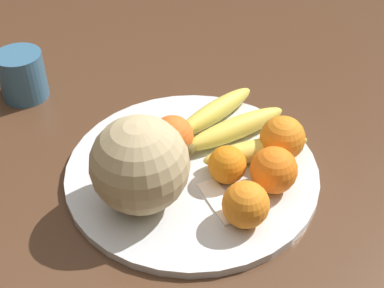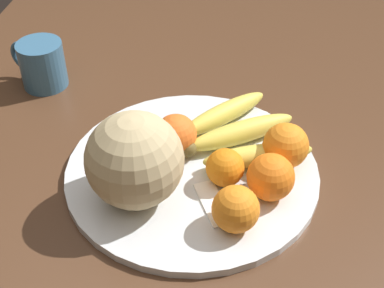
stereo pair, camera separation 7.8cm
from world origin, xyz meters
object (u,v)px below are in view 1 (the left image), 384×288
object	(u,v)px
fruit_bowl	(192,171)
orange_back_left	(173,136)
kitchen_table	(222,178)
orange_back_right	(282,138)
produce_tag	(219,201)
orange_front_right	(224,165)
orange_mid_center	(274,170)
orange_front_left	(246,205)
ceramic_mug	(21,75)
melon	(140,165)
banana_bunch	(234,130)

from	to	relation	value
fruit_bowl	orange_back_left	world-z (taller)	orange_back_left
kitchen_table	orange_back_right	size ratio (longest dim) A/B	21.48
orange_back_left	produce_tag	bearing A→B (deg)	-146.40
kitchen_table	orange_front_right	world-z (taller)	orange_front_right
orange_mid_center	fruit_bowl	bearing A→B (deg)	71.64
orange_front_left	orange_front_right	distance (m)	0.09
fruit_bowl	ceramic_mug	size ratio (longest dim) A/B	3.39
kitchen_table	fruit_bowl	world-z (taller)	fruit_bowl
ceramic_mug	orange_back_right	bearing A→B (deg)	-111.22
ceramic_mug	fruit_bowl	bearing A→B (deg)	-123.50
melon	orange_back_left	size ratio (longest dim) A/B	2.11
kitchen_table	fruit_bowl	bearing A→B (deg)	145.53
orange_front_left	fruit_bowl	bearing A→B (deg)	35.10
orange_mid_center	orange_back_left	world-z (taller)	orange_mid_center
orange_back_left	orange_front_left	bearing A→B (deg)	-143.71
orange_front_left	orange_mid_center	xyz separation A→B (m)	(0.07, -0.05, 0.00)
kitchen_table	orange_back_left	bearing A→B (deg)	114.94
kitchen_table	orange_back_right	world-z (taller)	orange_back_right
fruit_bowl	orange_front_left	distance (m)	0.14
banana_bunch	orange_back_right	bearing A→B (deg)	-60.82
orange_front_left	orange_back_right	bearing A→B (deg)	-24.93
orange_mid_center	orange_back_left	xyz separation A→B (m)	(0.08, 0.15, -0.00)
orange_front_left	orange_mid_center	bearing A→B (deg)	-33.41
orange_front_left	melon	bearing A→B (deg)	75.73
orange_back_right	orange_front_right	bearing A→B (deg)	121.07
orange_back_left	ceramic_mug	bearing A→B (deg)	58.96
kitchen_table	banana_bunch	world-z (taller)	banana_bunch
ceramic_mug	produce_tag	bearing A→B (deg)	-128.11
banana_bunch	orange_front_right	xyz separation A→B (m)	(-0.10, 0.02, 0.01)
orange_front_left	produce_tag	xyz separation A→B (m)	(0.04, 0.03, -0.03)
melon	ceramic_mug	xyz separation A→B (m)	(0.29, 0.25, -0.04)
ceramic_mug	orange_front_right	bearing A→B (deg)	-122.45
banana_bunch	orange_back_right	size ratio (longest dim) A/B	3.20
banana_bunch	orange_back_right	world-z (taller)	orange_back_right
orange_mid_center	produce_tag	bearing A→B (deg)	111.97
fruit_bowl	produce_tag	xyz separation A→B (m)	(-0.07, -0.04, 0.01)
orange_mid_center	orange_front_right	bearing A→B (deg)	76.49
orange_back_right	banana_bunch	bearing A→B (deg)	61.84
orange_back_left	orange_back_right	distance (m)	0.17
orange_front_right	orange_back_left	bearing A→B (deg)	52.85
orange_back_left	melon	bearing A→B (deg)	160.03
kitchen_table	orange_front_right	size ratio (longest dim) A/B	26.44
kitchen_table	produce_tag	world-z (taller)	produce_tag
melon	orange_front_right	bearing A→B (deg)	-68.28
melon	orange_back_left	distance (m)	0.12
melon	orange_back_right	bearing A→B (deg)	-64.03
melon	orange_back_right	xyz separation A→B (m)	(0.10, -0.21, -0.03)
orange_front_right	produce_tag	bearing A→B (deg)	171.47
orange_front_right	orange_back_left	world-z (taller)	orange_back_left
banana_bunch	orange_front_right	size ratio (longest dim) A/B	3.94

